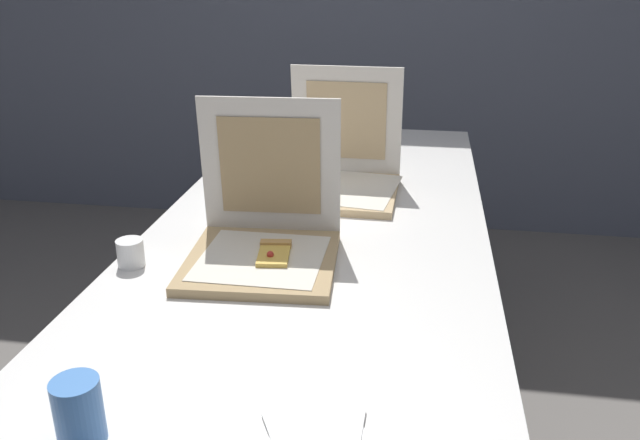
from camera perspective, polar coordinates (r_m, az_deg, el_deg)
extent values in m
cube|color=silver|center=(1.77, 0.15, -0.35)|extent=(0.88, 2.05, 0.03)
cylinder|color=gray|center=(2.84, -4.21, 0.43)|extent=(0.04, 0.04, 0.72)
cylinder|color=gray|center=(2.78, 10.78, -0.47)|extent=(0.04, 0.04, 0.72)
cube|color=tan|center=(1.50, -5.17, -3.65)|extent=(0.36, 0.36, 0.02)
cube|color=silver|center=(1.49, -5.13, -3.30)|extent=(0.28, 0.28, 0.00)
cube|color=silver|center=(1.58, -4.38, 4.75)|extent=(0.34, 0.05, 0.34)
cube|color=tan|center=(1.57, -4.43, 4.70)|extent=(0.25, 0.04, 0.24)
cube|color=#E5B74C|center=(1.49, -4.09, -3.10)|extent=(0.08, 0.12, 0.01)
cube|color=tan|center=(1.54, -3.89, -2.11)|extent=(0.08, 0.03, 0.02)
sphere|color=red|center=(1.47, -4.39, -3.03)|extent=(0.02, 0.02, 0.02)
cube|color=tan|center=(1.93, 1.65, 2.47)|extent=(0.35, 0.35, 0.02)
cube|color=silver|center=(1.94, 1.97, 2.87)|extent=(0.35, 0.35, 0.00)
cube|color=silver|center=(2.03, 2.35, 8.70)|extent=(0.34, 0.05, 0.34)
cube|color=tan|center=(2.02, 2.33, 8.68)|extent=(0.25, 0.03, 0.24)
cylinder|color=white|center=(1.90, -8.19, 2.59)|extent=(0.06, 0.06, 0.06)
cylinder|color=white|center=(1.55, -16.29, -2.80)|extent=(0.06, 0.06, 0.06)
cylinder|color=white|center=(2.09, -5.02, 4.53)|extent=(0.06, 0.06, 0.06)
cylinder|color=#477FCC|center=(1.04, -20.42, -15.46)|extent=(0.07, 0.07, 0.10)
cube|color=white|center=(1.02, -0.58, -18.03)|extent=(0.15, 0.15, 0.00)
cube|color=white|center=(1.01, -0.18, -18.27)|extent=(0.19, 0.19, 0.00)
cube|color=white|center=(1.02, -0.07, -17.98)|extent=(0.13, 0.13, 0.00)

